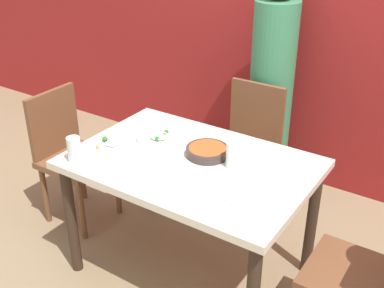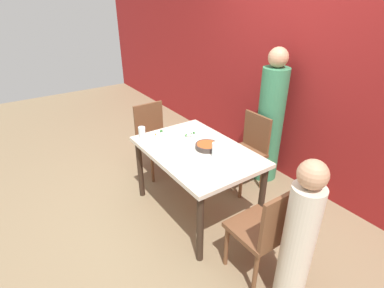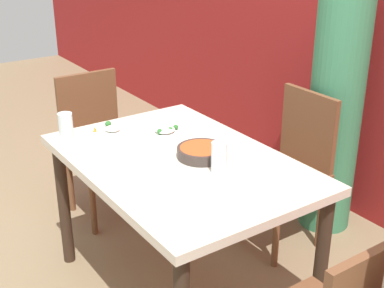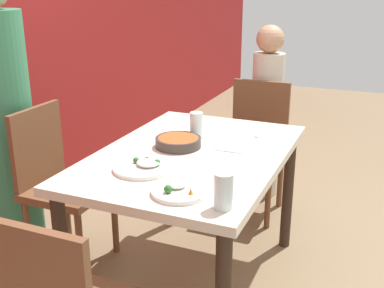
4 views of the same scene
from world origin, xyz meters
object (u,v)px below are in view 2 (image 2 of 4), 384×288
chair_adult_spot (248,149)px  person_adult (270,121)px  person_child (298,241)px  plate_rice_adult (189,135)px  glass_water_tall (142,133)px  chair_child_spot (265,229)px  bowl_curry (207,146)px

chair_adult_spot → person_adult: bearing=90.0°
person_child → plate_rice_adult: size_ratio=4.78×
chair_adult_spot → glass_water_tall: size_ratio=6.45×
plate_rice_adult → chair_child_spot: bearing=-6.8°
person_adult → person_child: person_adult is taller
person_adult → bowl_curry: size_ratio=7.05×
person_child → bowl_curry: person_child is taller
chair_adult_spot → chair_child_spot: size_ratio=1.00×
chair_adult_spot → bowl_curry: 0.72m
chair_child_spot → person_adult: (-1.01, 1.12, 0.26)m
person_child → glass_water_tall: size_ratio=9.01×
person_adult → glass_water_tall: (-0.44, -1.40, 0.06)m
glass_water_tall → chair_adult_spot: bearing=68.0°
person_adult → plate_rice_adult: 1.00m
plate_rice_adult → glass_water_tall: 0.49m
bowl_curry → plate_rice_adult: (-0.32, 0.01, -0.01)m
person_adult → person_child: 1.71m
person_child → glass_water_tall: (-1.73, -0.29, 0.21)m
chair_adult_spot → glass_water_tall: (-0.44, -1.08, 0.32)m
chair_child_spot → person_adult: size_ratio=0.55×
plate_rice_adult → glass_water_tall: (-0.21, -0.43, 0.05)m
person_child → glass_water_tall: 1.76m
person_adult → chair_adult_spot: bearing=-90.0°
glass_water_tall → plate_rice_adult: bearing=64.2°
person_child → glass_water_tall: bearing=-170.6°
person_adult → plate_rice_adult: (-0.23, -0.97, 0.00)m
chair_child_spot → person_adult: 1.53m
person_child → chair_adult_spot: bearing=148.3°
bowl_curry → glass_water_tall: glass_water_tall is taller
chair_child_spot → person_child: (0.28, -0.00, 0.11)m
person_adult → glass_water_tall: person_adult is taller
person_child → bowl_curry: bearing=173.6°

